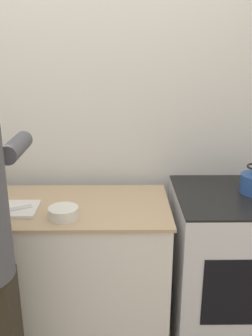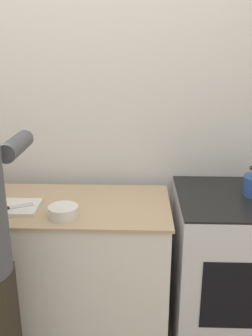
% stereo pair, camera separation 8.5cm
% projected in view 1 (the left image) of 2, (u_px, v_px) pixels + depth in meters
% --- Properties ---
extents(wall_back, '(8.00, 0.05, 2.60)m').
position_uv_depth(wall_back, '(92.00, 119.00, 2.42)').
color(wall_back, silver).
rests_on(wall_back, ground_plane).
extents(counter, '(1.69, 0.62, 0.89)m').
position_uv_depth(counter, '(28.00, 272.00, 2.28)').
color(counter, silver).
rests_on(counter, ground_plane).
extents(oven, '(0.71, 0.67, 0.94)m').
position_uv_depth(oven, '(231.00, 264.00, 2.32)').
color(oven, silver).
rests_on(oven, ground_plane).
extents(cutting_board, '(0.36, 0.22, 0.02)m').
position_uv_depth(cutting_board, '(5.00, 209.00, 2.06)').
color(cutting_board, silver).
rests_on(cutting_board, counter).
extents(knife, '(0.20, 0.12, 0.01)m').
position_uv_depth(knife, '(11.00, 209.00, 2.03)').
color(knife, silver).
rests_on(knife, cutting_board).
extents(bowl_prep, '(0.16, 0.16, 0.06)m').
position_uv_depth(bowl_prep, '(63.00, 213.00, 1.97)').
color(bowl_prep, silver).
rests_on(bowl_prep, counter).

